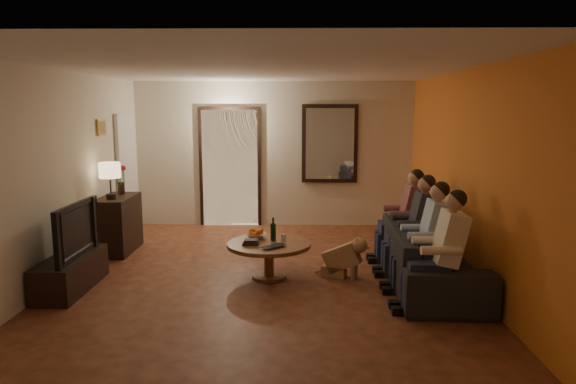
{
  "coord_description": "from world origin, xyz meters",
  "views": [
    {
      "loc": [
        0.42,
        -6.26,
        2.11
      ],
      "look_at": [
        0.3,
        0.3,
        1.05
      ],
      "focal_mm": 32.0,
      "sensor_mm": 36.0,
      "label": 1
    }
  ],
  "objects_px": {
    "dog": "(342,256)",
    "laptop": "(276,247)",
    "tv_stand": "(71,273)",
    "tv": "(68,230)",
    "person_d": "(406,220)",
    "coffee_table": "(269,260)",
    "person_b": "(428,242)",
    "sofa": "(429,256)",
    "bowl": "(256,236)",
    "table_lamp": "(110,181)",
    "person_a": "(443,257)",
    "person_c": "(416,230)",
    "dresser": "(118,224)",
    "wine_bottle": "(273,229)"
  },
  "relations": [
    {
      "from": "person_a",
      "to": "person_d",
      "type": "xyz_separation_m",
      "value": [
        0.0,
        1.8,
        0.0
      ]
    },
    {
      "from": "dog",
      "to": "laptop",
      "type": "distance_m",
      "value": 0.89
    },
    {
      "from": "dresser",
      "to": "table_lamp",
      "type": "bearing_deg",
      "value": -90.0
    },
    {
      "from": "person_a",
      "to": "dog",
      "type": "distance_m",
      "value": 1.49
    },
    {
      "from": "tv_stand",
      "to": "dog",
      "type": "height_order",
      "value": "dog"
    },
    {
      "from": "coffee_table",
      "to": "sofa",
      "type": "bearing_deg",
      "value": -5.82
    },
    {
      "from": "tv_stand",
      "to": "wine_bottle",
      "type": "height_order",
      "value": "wine_bottle"
    },
    {
      "from": "dresser",
      "to": "person_a",
      "type": "xyz_separation_m",
      "value": [
        4.18,
        -2.25,
        0.18
      ]
    },
    {
      "from": "tv_stand",
      "to": "tv",
      "type": "distance_m",
      "value": 0.52
    },
    {
      "from": "table_lamp",
      "to": "tv_stand",
      "type": "xyz_separation_m",
      "value": [
        0.0,
        -1.43,
        -0.9
      ]
    },
    {
      "from": "coffee_table",
      "to": "dog",
      "type": "bearing_deg",
      "value": 0.28
    },
    {
      "from": "person_b",
      "to": "coffee_table",
      "type": "relative_size",
      "value": 1.13
    },
    {
      "from": "tv",
      "to": "laptop",
      "type": "height_order",
      "value": "tv"
    },
    {
      "from": "person_a",
      "to": "laptop",
      "type": "height_order",
      "value": "person_a"
    },
    {
      "from": "tv_stand",
      "to": "person_d",
      "type": "bearing_deg",
      "value": 16.03
    },
    {
      "from": "person_d",
      "to": "coffee_table",
      "type": "bearing_deg",
      "value": -159.49
    },
    {
      "from": "dresser",
      "to": "person_a",
      "type": "bearing_deg",
      "value": -28.26
    },
    {
      "from": "table_lamp",
      "to": "person_c",
      "type": "distance_m",
      "value": 4.29
    },
    {
      "from": "person_a",
      "to": "person_b",
      "type": "distance_m",
      "value": 0.6
    },
    {
      "from": "coffee_table",
      "to": "bowl",
      "type": "bearing_deg",
      "value": 129.29
    },
    {
      "from": "sofa",
      "to": "table_lamp",
      "type": "bearing_deg",
      "value": 77.93
    },
    {
      "from": "tv_stand",
      "to": "bowl",
      "type": "distance_m",
      "value": 2.27
    },
    {
      "from": "table_lamp",
      "to": "tv_stand",
      "type": "height_order",
      "value": "table_lamp"
    },
    {
      "from": "tv_stand",
      "to": "person_a",
      "type": "xyz_separation_m",
      "value": [
        4.18,
        -0.6,
        0.4
      ]
    },
    {
      "from": "sofa",
      "to": "bowl",
      "type": "bearing_deg",
      "value": 81.61
    },
    {
      "from": "person_c",
      "to": "person_d",
      "type": "bearing_deg",
      "value": 90.0
    },
    {
      "from": "person_a",
      "to": "coffee_table",
      "type": "relative_size",
      "value": 1.13
    },
    {
      "from": "bowl",
      "to": "laptop",
      "type": "bearing_deg",
      "value": -60.75
    },
    {
      "from": "table_lamp",
      "to": "wine_bottle",
      "type": "relative_size",
      "value": 1.74
    },
    {
      "from": "person_b",
      "to": "person_c",
      "type": "relative_size",
      "value": 1.0
    },
    {
      "from": "table_lamp",
      "to": "sofa",
      "type": "distance_m",
      "value": 4.49
    },
    {
      "from": "person_b",
      "to": "dog",
      "type": "height_order",
      "value": "person_b"
    },
    {
      "from": "tv_stand",
      "to": "person_b",
      "type": "xyz_separation_m",
      "value": [
        4.18,
        0.0,
        0.4
      ]
    },
    {
      "from": "person_a",
      "to": "person_d",
      "type": "relative_size",
      "value": 1.0
    },
    {
      "from": "tv_stand",
      "to": "tv",
      "type": "height_order",
      "value": "tv"
    },
    {
      "from": "dresser",
      "to": "person_c",
      "type": "distance_m",
      "value": 4.32
    },
    {
      "from": "table_lamp",
      "to": "person_b",
      "type": "distance_m",
      "value": 4.45
    },
    {
      "from": "laptop",
      "to": "person_b",
      "type": "bearing_deg",
      "value": -49.24
    },
    {
      "from": "table_lamp",
      "to": "person_c",
      "type": "xyz_separation_m",
      "value": [
        4.18,
        -0.83,
        -0.5
      ]
    },
    {
      "from": "person_c",
      "to": "person_d",
      "type": "xyz_separation_m",
      "value": [
        0.0,
        0.6,
        0.0
      ]
    },
    {
      "from": "coffee_table",
      "to": "bowl",
      "type": "relative_size",
      "value": 4.08
    },
    {
      "from": "tv",
      "to": "person_d",
      "type": "xyz_separation_m",
      "value": [
        4.18,
        1.2,
        -0.12
      ]
    },
    {
      "from": "person_d",
      "to": "person_c",
      "type": "bearing_deg",
      "value": -90.0
    },
    {
      "from": "tv",
      "to": "person_c",
      "type": "bearing_deg",
      "value": -81.81
    },
    {
      "from": "dog",
      "to": "table_lamp",
      "type": "bearing_deg",
      "value": -175.54
    },
    {
      "from": "person_a",
      "to": "person_b",
      "type": "relative_size",
      "value": 1.0
    },
    {
      "from": "person_a",
      "to": "dog",
      "type": "bearing_deg",
      "value": 130.53
    },
    {
      "from": "person_d",
      "to": "wine_bottle",
      "type": "xyz_separation_m",
      "value": [
        -1.82,
        -0.6,
        0.01
      ]
    },
    {
      "from": "table_lamp",
      "to": "bowl",
      "type": "xyz_separation_m",
      "value": [
        2.13,
        -0.71,
        -0.62
      ]
    },
    {
      "from": "dresser",
      "to": "sofa",
      "type": "relative_size",
      "value": 0.39
    }
  ]
}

